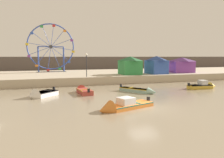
% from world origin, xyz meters
% --- Properties ---
extents(ground_plane, '(240.00, 240.00, 0.00)m').
position_xyz_m(ground_plane, '(0.00, 0.00, 0.00)').
color(ground_plane, gray).
extents(quay_promenade, '(110.00, 18.98, 1.28)m').
position_xyz_m(quay_promenade, '(0.00, 24.43, 0.64)').
color(quay_promenade, '#B7A88E').
rests_on(quay_promenade, ground_plane).
extents(distant_town_skyline, '(140.00, 3.00, 4.40)m').
position_xyz_m(distant_town_skyline, '(0.00, 47.56, 2.20)').
color(distant_town_skyline, '#564C47').
rests_on(distant_town_skyline, ground_plane).
extents(motorboat_white_red_stripe, '(3.61, 3.65, 1.51)m').
position_xyz_m(motorboat_white_red_stripe, '(-8.83, 7.64, 0.29)').
color(motorboat_white_red_stripe, silver).
rests_on(motorboat_white_red_stripe, ground_plane).
extents(motorboat_mustard_yellow, '(4.46, 1.57, 1.52)m').
position_xyz_m(motorboat_mustard_yellow, '(12.89, 7.22, 0.37)').
color(motorboat_mustard_yellow, gold).
rests_on(motorboat_mustard_yellow, ground_plane).
extents(motorboat_faded_red, '(1.61, 4.24, 1.20)m').
position_xyz_m(motorboat_faded_red, '(-3.85, 8.82, 0.29)').
color(motorboat_faded_red, '#B24238').
rests_on(motorboat_faded_red, ground_plane).
extents(motorboat_orange_hull, '(5.56, 3.09, 1.50)m').
position_xyz_m(motorboat_orange_hull, '(-2.25, -0.21, 0.27)').
color(motorboat_orange_hull, orange).
rests_on(motorboat_orange_hull, ground_plane).
extents(motorboat_seafoam, '(3.68, 4.75, 1.06)m').
position_xyz_m(motorboat_seafoam, '(2.87, 6.95, 0.27)').
color(motorboat_seafoam, '#93BCAD').
rests_on(motorboat_seafoam, ground_plane).
extents(ferris_wheel_blue_frame, '(9.66, 1.20, 9.93)m').
position_xyz_m(ferris_wheel_blue_frame, '(-6.93, 28.90, 6.26)').
color(ferris_wheel_blue_frame, '#334CA8').
rests_on(ferris_wheel_blue_frame, quay_promenade).
extents(carnival_booth_purple_stall, '(4.97, 3.47, 3.01)m').
position_xyz_m(carnival_booth_purple_stall, '(17.76, 19.05, 2.85)').
color(carnival_booth_purple_stall, purple).
rests_on(carnival_booth_purple_stall, quay_promenade).
extents(carnival_booth_blue_tent, '(3.69, 4.05, 3.28)m').
position_xyz_m(carnival_booth_blue_tent, '(11.55, 18.18, 2.98)').
color(carnival_booth_blue_tent, '#3356B7').
rests_on(carnival_booth_blue_tent, quay_promenade).
extents(carnival_booth_green_kiosk, '(3.74, 3.95, 3.21)m').
position_xyz_m(carnival_booth_green_kiosk, '(6.35, 18.38, 2.95)').
color(carnival_booth_green_kiosk, '#33934C').
rests_on(carnival_booth_green_kiosk, quay_promenade).
extents(promenade_lamp_far, '(0.32, 0.32, 3.68)m').
position_xyz_m(promenade_lamp_far, '(-2.02, 16.02, 3.70)').
color(promenade_lamp_far, '#2D2D33').
rests_on(promenade_lamp_far, quay_promenade).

